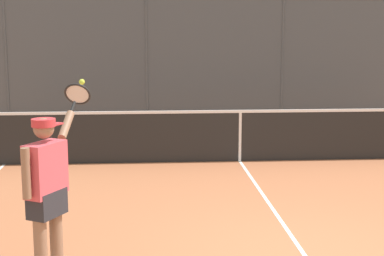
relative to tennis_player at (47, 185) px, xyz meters
The scene contains 3 objects.
fence_backdrop 10.09m from the tennis_player, 105.35° to the right, with size 20.35×1.37×3.23m.
tennis_net 5.56m from the tennis_player, 118.76° to the right, with size 11.16×0.09×1.07m.
tennis_player is the anchor object (origin of this frame).
Camera 1 is at (1.64, 5.63, 2.40)m, focal length 53.87 mm.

